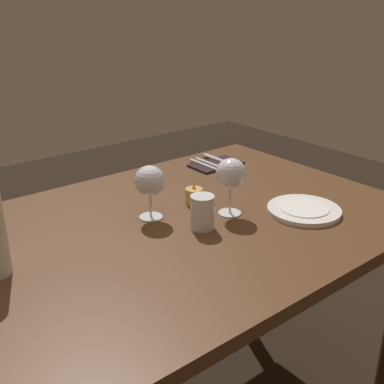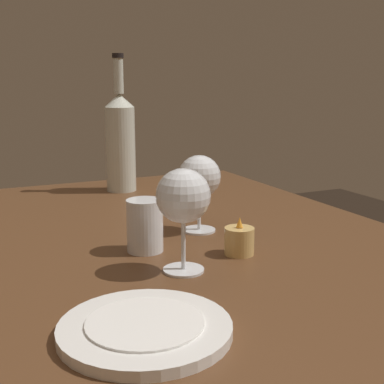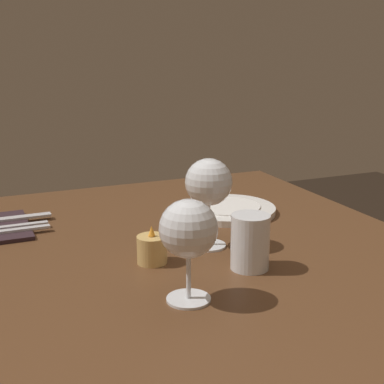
% 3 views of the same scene
% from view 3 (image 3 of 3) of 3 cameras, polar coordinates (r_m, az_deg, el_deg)
% --- Properties ---
extents(dining_table, '(1.30, 0.90, 0.74)m').
position_cam_3_polar(dining_table, '(0.94, 2.55, -13.98)').
color(dining_table, '#56351E').
rests_on(dining_table, ground).
extents(wine_glass_left, '(0.09, 0.09, 0.17)m').
position_cam_3_polar(wine_glass_left, '(1.00, 1.71, 0.86)').
color(wine_glass_left, white).
rests_on(wine_glass_left, dining_table).
extents(wine_glass_right, '(0.09, 0.09, 0.15)m').
position_cam_3_polar(wine_glass_right, '(0.79, -0.36, -4.01)').
color(wine_glass_right, white).
rests_on(wine_glass_right, dining_table).
extents(water_tumbler, '(0.06, 0.06, 0.09)m').
position_cam_3_polar(water_tumbler, '(0.93, 5.95, -5.41)').
color(water_tumbler, white).
rests_on(water_tumbler, dining_table).
extents(votive_candle, '(0.05, 0.05, 0.07)m').
position_cam_3_polar(votive_candle, '(0.96, -4.10, -5.95)').
color(votive_candle, '#DBB266').
rests_on(votive_candle, dining_table).
extents(dinner_plate, '(0.21, 0.21, 0.02)m').
position_cam_3_polar(dinner_plate, '(1.24, 3.68, -1.78)').
color(dinner_plate, white).
rests_on(dinner_plate, dining_table).
extents(folded_napkin, '(0.19, 0.11, 0.01)m').
position_cam_3_polar(folded_napkin, '(1.19, -18.96, -3.42)').
color(folded_napkin, '#2D1E23').
rests_on(folded_napkin, dining_table).
extents(fork_inner, '(0.01, 0.18, 0.00)m').
position_cam_3_polar(fork_inner, '(1.17, -18.88, -3.49)').
color(fork_inner, silver).
rests_on(fork_inner, folded_napkin).
extents(fork_outer, '(0.01, 0.18, 0.00)m').
position_cam_3_polar(fork_outer, '(1.14, -18.77, -3.86)').
color(fork_outer, silver).
rests_on(fork_outer, folded_napkin).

